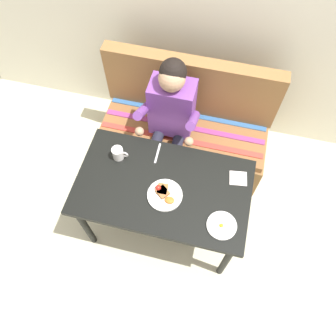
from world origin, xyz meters
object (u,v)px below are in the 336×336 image
(table, at_px, (163,191))
(plate_eggs, at_px, (222,225))
(person, at_px, (170,116))
(coffee_mug, at_px, (118,153))
(fork, at_px, (158,153))
(couch, at_px, (184,132))
(napkin, at_px, (238,178))
(plate_breakfast, at_px, (164,194))

(table, xyz_separation_m, plate_eggs, (0.44, -0.19, 0.09))
(person, xyz_separation_m, coffee_mug, (-0.27, -0.44, 0.04))
(person, relative_size, coffee_mug, 10.27)
(plate_eggs, xyz_separation_m, fork, (-0.54, 0.43, -0.01))
(couch, bearing_deg, napkin, -49.94)
(couch, relative_size, plate_eggs, 7.43)
(napkin, bearing_deg, couch, 130.06)
(coffee_mug, bearing_deg, fork, 19.97)
(plate_breakfast, bearing_deg, table, 113.19)
(couch, distance_m, person, 0.46)
(table, height_order, person, person)
(plate_breakfast, distance_m, coffee_mug, 0.45)
(table, distance_m, person, 0.60)
(fork, bearing_deg, couch, 77.28)
(table, relative_size, couch, 0.83)
(plate_eggs, xyz_separation_m, napkin, (0.06, 0.37, -0.01))
(plate_breakfast, bearing_deg, coffee_mug, 151.21)
(couch, relative_size, fork, 8.47)
(person, xyz_separation_m, napkin, (0.59, -0.41, -0.01))
(plate_breakfast, bearing_deg, person, 100.47)
(couch, xyz_separation_m, plate_breakfast, (0.03, -0.83, 0.41))
(couch, height_order, napkin, couch)
(couch, bearing_deg, plate_eggs, -65.39)
(plate_breakfast, distance_m, napkin, 0.52)
(couch, bearing_deg, plate_breakfast, -88.09)
(napkin, height_order, fork, napkin)
(plate_breakfast, relative_size, fork, 1.40)
(table, height_order, couch, couch)
(plate_breakfast, relative_size, napkin, 2.01)
(table, relative_size, person, 0.99)
(plate_breakfast, xyz_separation_m, fork, (-0.13, 0.31, -0.01))
(coffee_mug, height_order, fork, coffee_mug)
(table, xyz_separation_m, couch, (0.00, 0.76, -0.32))
(coffee_mug, relative_size, fork, 0.69)
(napkin, xyz_separation_m, fork, (-0.59, 0.07, -0.00))
(plate_breakfast, distance_m, plate_eggs, 0.43)
(table, distance_m, couch, 0.83)
(couch, distance_m, plate_breakfast, 0.93)
(plate_breakfast, bearing_deg, napkin, 27.70)
(coffee_mug, xyz_separation_m, fork, (0.26, 0.09, -0.05))
(table, xyz_separation_m, napkin, (0.49, 0.18, 0.09))
(plate_breakfast, relative_size, plate_eggs, 1.22)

